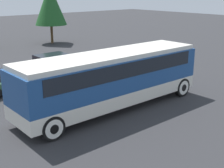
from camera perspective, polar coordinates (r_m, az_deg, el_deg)
ground_plane at (r=16.17m, az=0.00°, el=-4.42°), size 120.00×120.00×0.00m
tour_bus at (r=15.68m, az=0.27°, el=1.63°), size 10.30×2.60×2.90m
parked_car_near at (r=23.54m, az=-10.65°, el=3.81°), size 4.42×1.91×1.31m
parked_car_mid at (r=19.77m, az=-16.71°, el=0.91°), size 4.60×1.90×1.33m
tree_right at (r=36.07m, az=-11.24°, el=14.09°), size 3.52×3.52×6.54m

